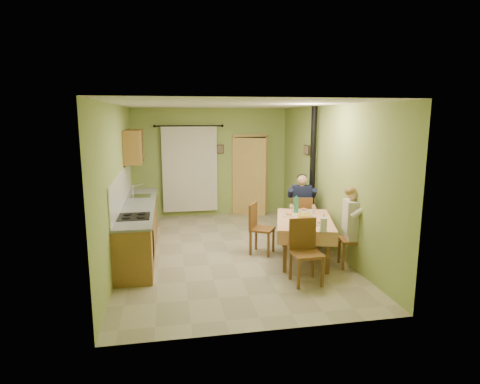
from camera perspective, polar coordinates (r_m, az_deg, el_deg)
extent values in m
cube|color=tan|center=(7.91, -1.67, -8.41)|extent=(4.00, 6.00, 0.01)
cube|color=#91A856|center=(10.51, -4.20, 4.20)|extent=(4.00, 0.04, 2.80)
cube|color=#91A856|center=(4.68, 3.83, -4.06)|extent=(4.00, 0.04, 2.80)
cube|color=#91A856|center=(7.53, -16.95, 1.15)|extent=(0.04, 6.00, 2.80)
cube|color=#91A856|center=(8.11, 12.40, 2.02)|extent=(0.04, 6.00, 2.80)
cube|color=white|center=(7.47, -1.79, 12.32)|extent=(4.00, 6.00, 0.04)
cube|color=olive|center=(8.10, -14.15, -5.01)|extent=(0.60, 3.60, 0.88)
cube|color=gray|center=(7.99, -14.30, -1.84)|extent=(0.64, 3.64, 0.04)
cube|color=white|center=(7.95, -16.46, 0.42)|extent=(0.02, 3.60, 0.66)
cube|color=silver|center=(8.77, -13.97, -0.62)|extent=(0.42, 0.42, 0.03)
cube|color=black|center=(7.01, -14.84, -3.39)|extent=(0.52, 0.56, 0.02)
cube|color=black|center=(7.12, -12.26, -7.03)|extent=(0.01, 0.55, 0.55)
cube|color=olive|center=(9.14, -14.83, 6.35)|extent=(0.35, 1.40, 0.70)
cylinder|color=black|center=(10.28, -7.29, 9.30)|extent=(1.70, 0.04, 0.04)
cube|color=silver|center=(10.39, -7.15, 3.23)|extent=(1.40, 0.06, 2.20)
cube|color=black|center=(10.71, 1.43, 2.34)|extent=(0.84, 0.03, 2.06)
cube|color=tan|center=(10.61, -0.93, 2.27)|extent=(0.06, 0.06, 2.12)
cube|color=tan|center=(10.80, 3.79, 2.39)|extent=(0.06, 0.06, 2.12)
cube|color=tan|center=(10.59, 1.48, 8.01)|extent=(0.96, 0.06, 0.06)
cube|color=tan|center=(10.54, 1.47, 2.16)|extent=(0.78, 0.33, 2.04)
cube|color=#E8A07A|center=(7.37, 9.17, -3.96)|extent=(1.37, 1.82, 0.04)
cube|color=#E8A07A|center=(6.63, 9.56, -6.64)|extent=(0.94, 0.28, 0.22)
cube|color=#E8A07A|center=(8.18, 8.80, -3.28)|extent=(0.94, 0.28, 0.22)
cube|color=#E8A07A|center=(7.38, 5.38, -4.73)|extent=(0.46, 1.56, 0.22)
cube|color=#E8A07A|center=(7.45, 12.88, -4.82)|extent=(0.46, 1.56, 0.22)
cylinder|color=white|center=(7.99, 9.05, -2.59)|extent=(0.25, 0.25, 0.02)
ellipsoid|color=#CC7233|center=(7.99, 9.05, -2.44)|extent=(0.12, 0.12, 0.05)
cylinder|color=white|center=(6.78, 9.55, -5.03)|extent=(0.25, 0.25, 0.02)
ellipsoid|color=#CC7233|center=(6.77, 9.55, -4.86)|extent=(0.12, 0.12, 0.05)
cylinder|color=white|center=(7.08, 11.37, -4.42)|extent=(0.25, 0.25, 0.02)
ellipsoid|color=#CC7233|center=(7.07, 11.37, -4.25)|extent=(0.12, 0.12, 0.05)
cylinder|color=white|center=(7.56, 6.90, -3.31)|extent=(0.25, 0.25, 0.02)
ellipsoid|color=#CC7233|center=(7.55, 6.90, -3.16)|extent=(0.12, 0.12, 0.05)
cylinder|color=yellow|center=(7.41, 9.16, -3.41)|extent=(0.26, 0.26, 0.08)
cylinder|color=white|center=(6.84, 9.46, -4.89)|extent=(0.28, 0.28, 0.02)
cube|color=tan|center=(6.87, 9.39, -4.62)|extent=(0.06, 0.04, 0.03)
cube|color=tan|center=(6.79, 9.24, -4.81)|extent=(0.06, 0.05, 0.03)
cube|color=tan|center=(6.83, 9.55, -4.73)|extent=(0.07, 0.06, 0.03)
cube|color=tan|center=(6.86, 9.79, -4.66)|extent=(0.07, 0.07, 0.03)
cube|color=tan|center=(6.78, 9.05, -4.82)|extent=(0.07, 0.07, 0.03)
cylinder|color=silver|center=(7.25, 10.27, -3.67)|extent=(0.07, 0.07, 0.10)
cylinder|color=silver|center=(7.73, 10.33, -2.78)|extent=(0.07, 0.07, 0.10)
cylinder|color=white|center=(6.59, 11.80, -4.57)|extent=(0.11, 0.11, 0.22)
cylinder|color=silver|center=(6.58, 11.81, -4.32)|extent=(0.02, 0.02, 0.30)
cube|color=brown|center=(8.50, 8.70, -3.79)|extent=(0.49, 0.49, 0.04)
cube|color=brown|center=(8.26, 8.87, -2.40)|extent=(0.41, 0.13, 0.47)
cube|color=brown|center=(6.40, 9.44, -8.70)|extent=(0.46, 0.46, 0.04)
cube|color=brown|center=(6.49, 8.87, -5.84)|extent=(0.45, 0.05, 0.51)
cube|color=brown|center=(7.26, 15.61, -6.59)|extent=(0.47, 0.47, 0.04)
cube|color=brown|center=(7.24, 17.09, -4.67)|extent=(0.12, 0.40, 0.46)
cube|color=brown|center=(7.66, 3.18, -5.30)|extent=(0.56, 0.56, 0.04)
cube|color=brown|center=(7.64, 1.86, -3.34)|extent=(0.24, 0.37, 0.47)
cube|color=#141938|center=(8.38, 8.78, -3.43)|extent=(0.44, 0.47, 0.16)
cube|color=#141938|center=(8.43, 8.76, -0.90)|extent=(0.44, 0.31, 0.54)
sphere|color=tan|center=(8.35, 8.85, 1.70)|extent=(0.21, 0.21, 0.21)
ellipsoid|color=black|center=(8.39, 8.83, 2.02)|extent=(0.21, 0.21, 0.16)
cube|color=beige|center=(7.26, 16.41, -5.97)|extent=(0.46, 0.43, 0.16)
cube|color=beige|center=(7.14, 15.55, -3.30)|extent=(0.29, 0.44, 0.54)
sphere|color=tan|center=(7.06, 15.79, -0.23)|extent=(0.21, 0.21, 0.21)
ellipsoid|color=olive|center=(7.04, 15.49, 0.09)|extent=(0.21, 0.21, 0.16)
cylinder|color=black|center=(8.62, 10.26, 2.61)|extent=(0.12, 0.12, 2.80)
cylinder|color=black|center=(8.88, 9.99, -5.40)|extent=(0.24, 0.24, 0.30)
cube|color=black|center=(10.48, -2.84, 6.11)|extent=(0.19, 0.03, 0.23)
cube|color=brown|center=(9.15, 9.44, 5.94)|extent=(0.03, 0.31, 0.21)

